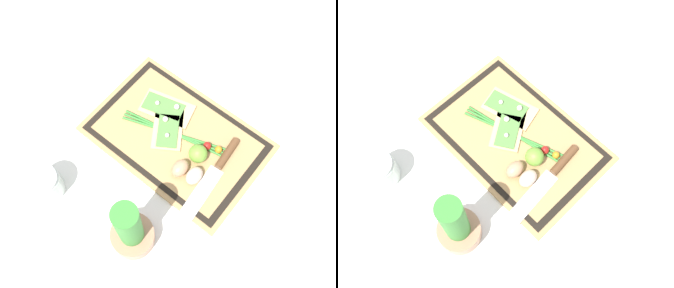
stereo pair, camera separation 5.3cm
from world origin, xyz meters
TOP-DOWN VIEW (x-y plane):
  - ground_plane at (0.00, 0.00)m, footprint 6.00×6.00m
  - cutting_board at (0.00, 0.00)m, footprint 0.49×0.32m
  - pizza_slice_near at (0.08, -0.05)m, footprint 0.17×0.12m
  - pizza_slice_far at (0.03, -0.00)m, footprint 0.14×0.16m
  - knife at (-0.15, 0.00)m, footprint 0.05×0.28m
  - egg_brown at (-0.07, 0.08)m, footprint 0.04×0.05m
  - egg_pink at (-0.11, 0.07)m, footprint 0.04×0.05m
  - lime at (-0.08, 0.01)m, footprint 0.05×0.05m
  - cherry_tomato_red at (-0.09, -0.03)m, footprint 0.02×0.02m
  - cherry_tomato_yellow at (-0.12, -0.04)m, footprint 0.02×0.02m
  - scallion_bunch at (0.01, -0.00)m, footprint 0.30×0.11m
  - herb_pot at (-0.09, 0.29)m, footprint 0.11×0.11m
  - sauce_jar at (0.17, 0.34)m, footprint 0.09×0.09m

SIDE VIEW (x-z plane):
  - ground_plane at x=0.00m, z-range 0.00..0.00m
  - cutting_board at x=0.00m, z-range 0.00..0.02m
  - scallion_bunch at x=0.01m, z-range 0.02..0.02m
  - pizza_slice_near at x=0.08m, z-range 0.01..0.03m
  - pizza_slice_far at x=0.03m, z-range 0.01..0.03m
  - knife at x=-0.15m, z-range 0.01..0.04m
  - cherry_tomato_yellow at x=-0.12m, z-range 0.02..0.04m
  - cherry_tomato_red at x=-0.09m, z-range 0.02..0.04m
  - egg_brown at x=-0.07m, z-range 0.02..0.06m
  - egg_pink at x=-0.11m, z-range 0.02..0.06m
  - sauce_jar at x=0.17m, z-range -0.01..0.08m
  - lime at x=-0.08m, z-range 0.02..0.07m
  - herb_pot at x=-0.09m, z-range -0.04..0.21m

